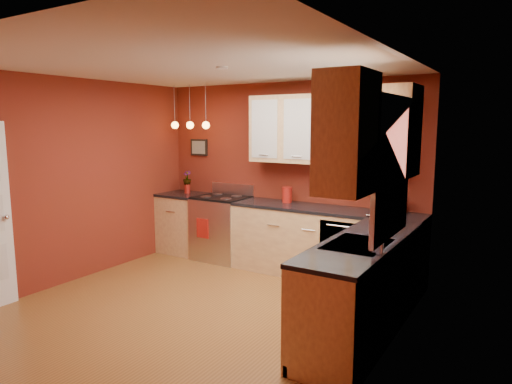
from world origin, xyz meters
The scene contains 25 objects.
floor centered at (0.00, 0.00, 0.00)m, with size 4.20×4.20×0.00m, color brown.
ceiling centered at (0.00, 0.00, 2.60)m, with size 4.00×4.20×0.02m, color beige.
wall_back centered at (0.00, 2.10, 1.30)m, with size 4.00×0.02×2.60m, color maroon.
wall_left centered at (-2.00, 0.00, 1.30)m, with size 0.02×4.20×2.60m, color maroon.
wall_right centered at (2.00, 0.00, 1.30)m, with size 0.02×4.20×2.60m, color maroon.
base_cabinets_back_left centered at (-1.65, 1.80, 0.45)m, with size 0.70×0.60×0.90m, color #E7C07C.
base_cabinets_back_right centered at (0.73, 1.80, 0.45)m, with size 2.54×0.60×0.90m, color #E7C07C.
base_cabinets_right centered at (1.70, 0.45, 0.45)m, with size 0.60×2.10×0.90m, color #E7C07C.
counter_back_left centered at (-1.65, 1.80, 0.92)m, with size 0.70×0.62×0.04m, color black.
counter_back_right centered at (0.73, 1.80, 0.92)m, with size 2.54×0.62×0.04m, color black.
counter_right centered at (1.70, 0.45, 0.92)m, with size 0.62×2.10×0.04m, color black.
gas_range centered at (-0.92, 1.80, 0.48)m, with size 0.76×0.64×1.11m.
dishwasher_front centered at (1.10, 1.51, 0.45)m, with size 0.60×0.02×0.80m, color #BBBBBF.
sink centered at (1.70, 0.30, 0.92)m, with size 0.50×0.70×0.33m.
window centered at (1.97, 0.30, 1.69)m, with size 0.06×1.02×1.22m.
upper_cabinets_back centered at (0.60, 1.93, 1.95)m, with size 2.00×0.35×0.90m, color #E7C07C.
upper_cabinets_right centered at (1.82, 0.32, 1.95)m, with size 0.35×1.95×0.90m, color #E7C07C.
wall_picture centered at (-1.55, 2.08, 1.65)m, with size 0.32×0.03×0.26m, color black.
pendant_lights centered at (-1.45, 1.75, 2.01)m, with size 0.71×0.11×0.66m.
red_canister centered at (0.12, 1.91, 1.05)m, with size 0.14×0.14×0.22m.
red_vase centered at (-1.62, 1.85, 1.01)m, with size 0.09×0.09×0.15m, color maroon.
flowers centered at (-1.62, 1.85, 1.18)m, with size 0.13×0.13×0.23m, color maroon.
coffee_maker centered at (1.55, 1.92, 1.06)m, with size 0.21×0.20×0.26m.
soap_pump centered at (1.95, 0.08, 1.04)m, with size 0.09×0.09×0.19m, color silver.
dish_towel centered at (-1.02, 1.47, 0.52)m, with size 0.21×0.01×0.28m, color maroon.
Camera 1 is at (3.03, -3.61, 2.02)m, focal length 32.00 mm.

